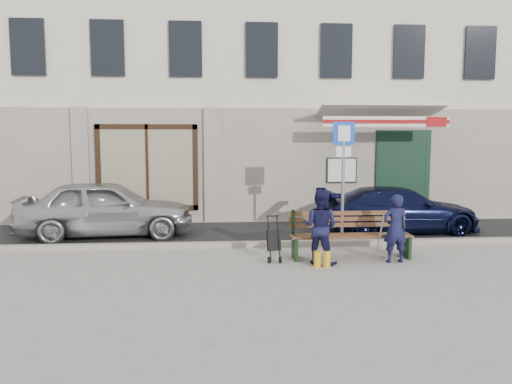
{
  "coord_description": "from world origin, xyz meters",
  "views": [
    {
      "loc": [
        -1.23,
        -9.18,
        2.38
      ],
      "look_at": [
        -0.41,
        1.6,
        1.2
      ],
      "focal_mm": 35.0,
      "sensor_mm": 36.0,
      "label": 1
    }
  ],
  "objects": [
    {
      "name": "ground",
      "position": [
        0.0,
        0.0,
        0.0
      ],
      "size": [
        80.0,
        80.0,
        0.0
      ],
      "primitive_type": "plane",
      "color": "#9E9991",
      "rests_on": "ground"
    },
    {
      "name": "parking_sign",
      "position": [
        1.53,
        1.68,
        1.83
      ],
      "size": [
        0.5,
        0.11,
        2.73
      ],
      "rotation": [
        0.0,
        0.0,
        0.14
      ],
      "color": "gray",
      "rests_on": "ground"
    },
    {
      "name": "woman",
      "position": [
        0.68,
        -0.03,
        0.71
      ],
      "size": [
        0.87,
        0.82,
        1.42
      ],
      "primitive_type": "imported",
      "rotation": [
        0.0,
        0.0,
        2.59
      ],
      "color": "#141539",
      "rests_on": "ground"
    },
    {
      "name": "curb",
      "position": [
        0.0,
        1.5,
        0.06
      ],
      "size": [
        60.0,
        0.18,
        0.12
      ],
      "primitive_type": "cube",
      "color": "#9E9384",
      "rests_on": "ground"
    },
    {
      "name": "bench",
      "position": [
        1.33,
        0.38,
        0.46
      ],
      "size": [
        2.4,
        1.17,
        0.98
      ],
      "color": "brown",
      "rests_on": "ground"
    },
    {
      "name": "car_silver",
      "position": [
        -3.92,
        2.9,
        0.7
      ],
      "size": [
        4.22,
        2.0,
        1.39
      ],
      "primitive_type": "imported",
      "rotation": [
        0.0,
        0.0,
        1.66
      ],
      "color": "#AEAEB3",
      "rests_on": "ground"
    },
    {
      "name": "building",
      "position": [
        0.01,
        8.45,
        4.97
      ],
      "size": [
        20.0,
        8.27,
        10.0
      ],
      "color": "beige",
      "rests_on": "ground"
    },
    {
      "name": "stroller",
      "position": [
        -0.17,
        0.23,
        0.39
      ],
      "size": [
        0.28,
        0.38,
        0.88
      ],
      "rotation": [
        0.0,
        0.0,
        0.15
      ],
      "color": "black",
      "rests_on": "ground"
    },
    {
      "name": "man",
      "position": [
        2.13,
        -0.03,
        0.66
      ],
      "size": [
        0.5,
        0.35,
        1.31
      ],
      "primitive_type": "imported",
      "rotation": [
        0.0,
        0.0,
        3.21
      ],
      "color": "#141538",
      "rests_on": "ground"
    },
    {
      "name": "car_navy",
      "position": [
        3.3,
        2.91,
        0.58
      ],
      "size": [
        4.07,
        1.87,
        1.15
      ],
      "primitive_type": "imported",
      "rotation": [
        0.0,
        0.0,
        1.64
      ],
      "color": "black",
      "rests_on": "ground"
    },
    {
      "name": "asphalt_lane",
      "position": [
        0.0,
        3.1,
        0.01
      ],
      "size": [
        60.0,
        3.2,
        0.01
      ],
      "primitive_type": "cube",
      "color": "#282828",
      "rests_on": "ground"
    }
  ]
}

